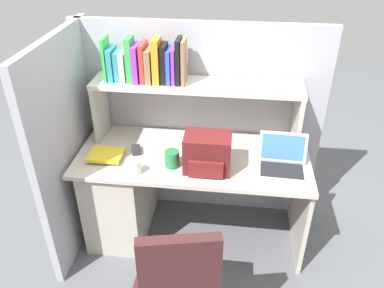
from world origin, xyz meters
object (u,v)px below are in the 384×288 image
at_px(laptop, 282,162).
at_px(computer_mouse, 136,150).
at_px(snack_canister, 172,159).
at_px(paper_cup, 135,167).
at_px(backpack, 207,154).

xyz_separation_m(laptop, computer_mouse, (-0.99, 0.08, -0.03)).
bearing_deg(snack_canister, computer_mouse, 153.60).
xyz_separation_m(laptop, paper_cup, (-0.94, -0.17, -0.00)).
bearing_deg(snack_canister, paper_cup, -153.95).
xyz_separation_m(laptop, snack_canister, (-0.72, -0.06, 0.01)).
bearing_deg(paper_cup, computer_mouse, 102.77).
distance_m(laptop, computer_mouse, 1.00).
bearing_deg(laptop, snack_canister, -175.18).
distance_m(backpack, paper_cup, 0.47).
height_order(backpack, computer_mouse, backpack).
bearing_deg(computer_mouse, paper_cup, -95.96).
bearing_deg(snack_canister, laptop, 4.82).
height_order(computer_mouse, snack_canister, snack_canister).
bearing_deg(computer_mouse, backpack, -34.66).
xyz_separation_m(computer_mouse, paper_cup, (0.06, -0.25, 0.03)).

